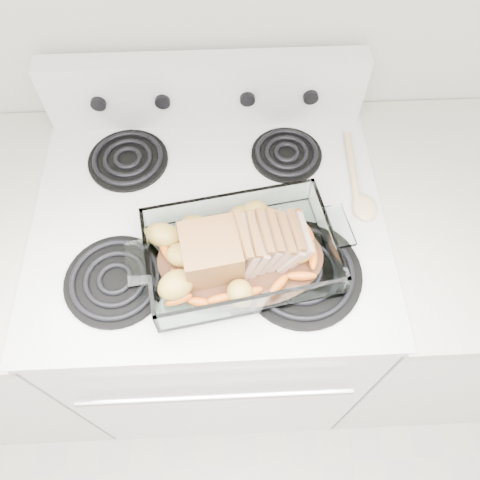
{
  "coord_description": "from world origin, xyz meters",
  "views": [
    {
      "loc": [
        0.04,
        1.07,
        1.8
      ],
      "look_at": [
        0.07,
        1.55,
        0.99
      ],
      "focal_mm": 35.0,
      "sensor_mm": 36.0,
      "label": 1
    }
  ],
  "objects_px": {
    "pork_roast": "(233,248)",
    "counter_left": "(0,308)",
    "electric_range": "(217,296)",
    "counter_right": "(430,290)",
    "baking_dish": "(240,256)"
  },
  "relations": [
    {
      "from": "counter_left",
      "to": "pork_roast",
      "type": "distance_m",
      "value": 0.9
    },
    {
      "from": "counter_right",
      "to": "baking_dish",
      "type": "relative_size",
      "value": 2.49
    },
    {
      "from": "pork_roast",
      "to": "counter_left",
      "type": "bearing_deg",
      "value": 148.86
    },
    {
      "from": "baking_dish",
      "to": "pork_roast",
      "type": "distance_m",
      "value": 0.04
    },
    {
      "from": "electric_range",
      "to": "baking_dish",
      "type": "relative_size",
      "value": 2.99
    },
    {
      "from": "counter_left",
      "to": "pork_roast",
      "type": "bearing_deg",
      "value": -10.03
    },
    {
      "from": "electric_range",
      "to": "counter_right",
      "type": "relative_size",
      "value": 1.2
    },
    {
      "from": "electric_range",
      "to": "pork_roast",
      "type": "relative_size",
      "value": 4.36
    },
    {
      "from": "counter_left",
      "to": "pork_roast",
      "type": "height_order",
      "value": "pork_roast"
    },
    {
      "from": "counter_left",
      "to": "pork_roast",
      "type": "xyz_separation_m",
      "value": [
        0.72,
        -0.13,
        0.53
      ]
    },
    {
      "from": "electric_range",
      "to": "counter_right",
      "type": "bearing_deg",
      "value": -0.1
    },
    {
      "from": "counter_right",
      "to": "baking_dish",
      "type": "distance_m",
      "value": 0.79
    },
    {
      "from": "electric_range",
      "to": "pork_roast",
      "type": "bearing_deg",
      "value": -68.42
    },
    {
      "from": "counter_right",
      "to": "pork_roast",
      "type": "distance_m",
      "value": 0.82
    },
    {
      "from": "electric_range",
      "to": "counter_left",
      "type": "relative_size",
      "value": 1.2
    }
  ]
}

